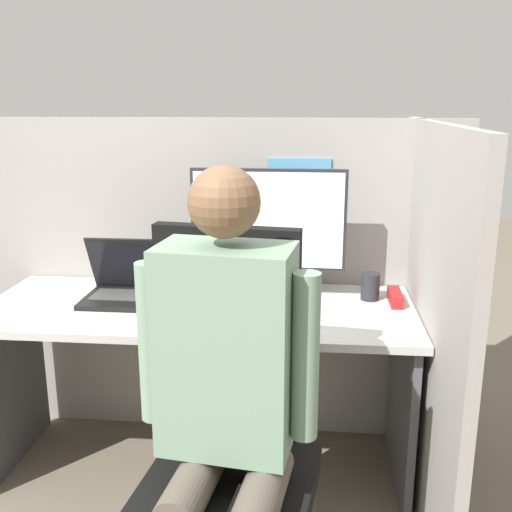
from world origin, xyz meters
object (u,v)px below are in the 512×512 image
at_px(monitor, 268,225).
at_px(office_chair, 228,429).
at_px(laptop, 129,288).
at_px(carrot_toy, 159,312).
at_px(person, 226,393).
at_px(stapler, 395,297).
at_px(paper_box, 268,289).
at_px(coffee_mug, 370,286).

bearing_deg(monitor, office_chair, -94.08).
height_order(laptop, carrot_toy, laptop).
bearing_deg(carrot_toy, person, -62.58).
bearing_deg(stapler, carrot_toy, -163.95).
height_order(monitor, office_chair, monitor).
bearing_deg(office_chair, paper_box, 85.91).
height_order(monitor, coffee_mug, monitor).
relative_size(paper_box, coffee_mug, 2.83).
relative_size(person, coffee_mug, 12.42).
bearing_deg(monitor, stapler, -3.07).
bearing_deg(person, paper_box, 87.96).
relative_size(stapler, office_chair, 0.14).
height_order(paper_box, person, person).
distance_m(monitor, person, 0.98).
bearing_deg(stapler, person, -120.30).
bearing_deg(carrot_toy, paper_box, 36.28).
height_order(stapler, coffee_mug, coffee_mug).
bearing_deg(person, laptop, 120.85).
bearing_deg(stapler, office_chair, -126.59).
xyz_separation_m(monitor, carrot_toy, (-0.38, -0.28, -0.27)).
xyz_separation_m(laptop, office_chair, (0.49, -0.70, -0.19)).
bearing_deg(coffee_mug, monitor, -179.00).
bearing_deg(monitor, paper_box, -90.00).
distance_m(person, coffee_mug, 1.05).
bearing_deg(paper_box, stapler, -2.75).
relative_size(paper_box, person, 0.23).
xyz_separation_m(stapler, person, (-0.54, -0.92, 0.04)).
distance_m(stapler, person, 1.07).
relative_size(monitor, person, 0.45).
height_order(carrot_toy, coffee_mug, coffee_mug).
distance_m(carrot_toy, person, 0.75).
relative_size(carrot_toy, coffee_mug, 1.22).
relative_size(paper_box, laptop, 0.89).
relative_size(carrot_toy, person, 0.10).
relative_size(carrot_toy, office_chair, 0.12).
height_order(stapler, carrot_toy, same).
relative_size(office_chair, person, 0.85).
bearing_deg(coffee_mug, laptop, -174.39).
height_order(carrot_toy, person, person).
distance_m(office_chair, coffee_mug, 0.94).
relative_size(monitor, carrot_toy, 4.60).
xyz_separation_m(paper_box, coffee_mug, (0.41, 0.01, 0.02)).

